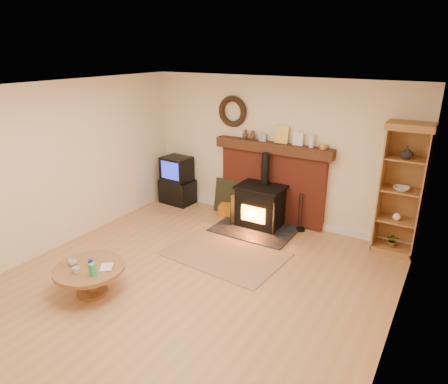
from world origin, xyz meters
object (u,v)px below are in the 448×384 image
Objects in this scene: tv_unit at (177,181)px; coffee_table at (89,272)px; wood_stove at (260,207)px; curio_cabinet at (402,190)px.

tv_unit reaches higher than coffee_table.
wood_stove reaches higher than coffee_table.
curio_cabinet is 4.64m from coffee_table.
curio_cabinet reaches higher than wood_stove.
wood_stove is 1.53× the size of coffee_table.
wood_stove is at bearing -172.83° from curio_cabinet.
curio_cabinet is (4.21, 0.09, 0.56)m from tv_unit.
curio_cabinet is at bearing 45.86° from coffee_table.
tv_unit is at bearing 107.62° from coffee_table.
curio_cabinet reaches higher than coffee_table.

